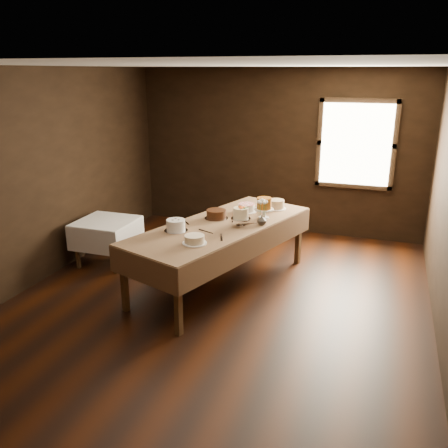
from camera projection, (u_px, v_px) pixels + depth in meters
The scene contains 22 objects.
floor at pixel (219, 301), 5.89m from camera, with size 5.00×6.00×0.01m, color black.
ceiling at pixel (218, 65), 5.02m from camera, with size 5.00×6.00×0.01m, color beige.
wall_back at pixel (278, 152), 8.15m from camera, with size 5.00×0.02×2.80m, color black.
wall_front at pixel (43, 311), 2.77m from camera, with size 5.00×0.02×2.80m, color black.
wall_left at pixel (41, 177), 6.25m from camera, with size 0.02×6.00×2.80m, color black.
window at pixel (356, 145), 7.62m from camera, with size 1.10×0.05×1.30m, color #FFEABF.
display_table at pixel (221, 229), 6.11m from camera, with size 1.90×2.95×0.85m.
side_table at pixel (106, 225), 6.87m from camera, with size 0.81×0.81×0.66m.
cake_speckled at pixel (276, 205), 6.74m from camera, with size 0.28×0.28×0.13m.
cake_lattice at pixel (247, 208), 6.61m from camera, with size 0.29×0.29×0.11m.
cake_caramel at pixel (264, 209), 6.29m from camera, with size 0.26×0.26×0.30m.
cake_chocolate at pixel (216, 215), 6.29m from camera, with size 0.32×0.32×0.12m.
cake_flowers at pixel (241, 218), 5.97m from camera, with size 0.27×0.27×0.26m.
cake_swirl at pixel (176, 226), 5.80m from camera, with size 0.30×0.30×0.15m.
cake_cream at pixel (194, 240), 5.39m from camera, with size 0.32×0.32×0.10m.
cake_server_a at pixel (209, 232), 5.77m from camera, with size 0.24×0.03×0.01m, color silver.
cake_server_b at pixel (221, 239), 5.55m from camera, with size 0.24×0.03×0.01m, color silver.
cake_server_c at pixel (234, 218), 6.32m from camera, with size 0.24×0.03×0.01m, color silver.
cake_server_d at pixel (254, 223), 6.11m from camera, with size 0.24×0.03×0.01m, color silver.
cake_server_e at pixel (187, 223), 6.12m from camera, with size 0.24×0.03×0.01m, color silver.
flower_vase at pixel (262, 220), 6.04m from camera, with size 0.12×0.12×0.13m, color #2D2823.
flower_bouquet at pixel (262, 207), 5.99m from camera, with size 0.14×0.14×0.20m, color white, non-canonical shape.
Camera 1 is at (1.82, -4.98, 2.75)m, focal length 37.81 mm.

